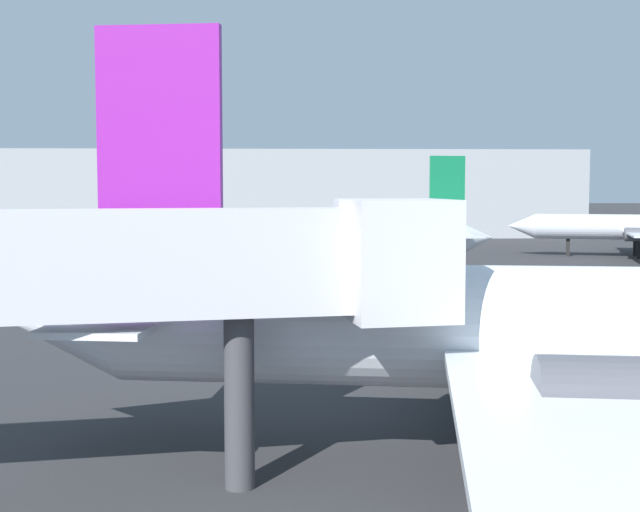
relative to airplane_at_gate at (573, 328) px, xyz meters
The scene contains 5 objects.
airplane_at_gate is the anchor object (origin of this frame).
airplane_distant 41.44m from the airplane_at_gate, 97.90° to the left, with size 30.53×23.52×9.07m.
airplane_far_left 66.23m from the airplane_at_gate, 66.54° to the left, with size 22.27×20.21×8.51m.
jet_bridge 12.86m from the airplane_at_gate, behind, with size 20.53×5.38×6.68m.
terminal_building 103.90m from the airplane_at_gate, 95.07° to the left, with size 83.92×27.09×11.37m, color #999EA3.
Camera 1 is at (-3.07, -8.82, 7.05)m, focal length 49.52 mm.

